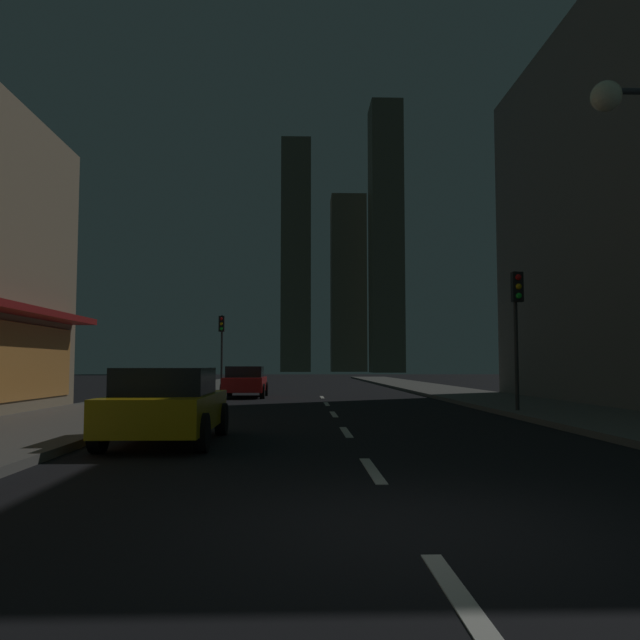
{
  "coord_description": "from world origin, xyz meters",
  "views": [
    {
      "loc": [
        -1.03,
        -6.01,
        1.5
      ],
      "look_at": [
        0.0,
        27.08,
        3.85
      ],
      "focal_mm": 35.91,
      "sensor_mm": 36.0,
      "label": 1
    }
  ],
  "objects_px": {
    "car_parked_far": "(245,381)",
    "traffic_light_near_right": "(517,309)",
    "car_parked_near": "(167,405)",
    "fire_hydrant_far_left": "(197,387)",
    "traffic_light_far_left": "(222,335)"
  },
  "relations": [
    {
      "from": "traffic_light_far_left",
      "to": "traffic_light_near_right",
      "type": "bearing_deg",
      "value": -57.87
    },
    {
      "from": "car_parked_far",
      "to": "car_parked_near",
      "type": "bearing_deg",
      "value": -90.0
    },
    {
      "from": "fire_hydrant_far_left",
      "to": "traffic_light_near_right",
      "type": "distance_m",
      "value": 16.51
    },
    {
      "from": "traffic_light_near_right",
      "to": "car_parked_near",
      "type": "bearing_deg",
      "value": -144.53
    },
    {
      "from": "car_parked_near",
      "to": "car_parked_far",
      "type": "relative_size",
      "value": 1.0
    },
    {
      "from": "traffic_light_near_right",
      "to": "traffic_light_far_left",
      "type": "height_order",
      "value": "same"
    },
    {
      "from": "car_parked_far",
      "to": "traffic_light_near_right",
      "type": "distance_m",
      "value": 14.65
    },
    {
      "from": "car_parked_near",
      "to": "traffic_light_near_right",
      "type": "xyz_separation_m",
      "value": [
        9.1,
        6.48,
        2.45
      ]
    },
    {
      "from": "car_parked_far",
      "to": "traffic_light_far_left",
      "type": "distance_m",
      "value": 7.02
    },
    {
      "from": "car_parked_near",
      "to": "fire_hydrant_far_left",
      "type": "distance_m",
      "value": 18.26
    },
    {
      "from": "fire_hydrant_far_left",
      "to": "car_parked_far",
      "type": "bearing_deg",
      "value": -10.24
    },
    {
      "from": "fire_hydrant_far_left",
      "to": "traffic_light_far_left",
      "type": "height_order",
      "value": "traffic_light_far_left"
    },
    {
      "from": "fire_hydrant_far_left",
      "to": "traffic_light_near_right",
      "type": "relative_size",
      "value": 0.16
    },
    {
      "from": "traffic_light_near_right",
      "to": "traffic_light_far_left",
      "type": "xyz_separation_m",
      "value": [
        -11.0,
        17.51,
        0.0
      ]
    },
    {
      "from": "car_parked_near",
      "to": "traffic_light_far_left",
      "type": "xyz_separation_m",
      "value": [
        -1.9,
        24.0,
        2.45
      ]
    }
  ]
}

